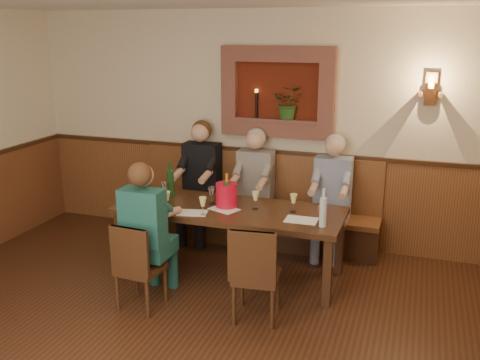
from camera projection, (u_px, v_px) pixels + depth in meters
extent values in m
cube|color=beige|center=(262.00, 128.00, 6.50)|extent=(6.00, 0.04, 2.80)
cube|color=brown|center=(260.00, 195.00, 6.72)|extent=(6.00, 0.04, 1.10)
cube|color=#381E0F|center=(261.00, 151.00, 6.56)|extent=(6.02, 0.06, 0.05)
cube|color=#5A1A0C|center=(278.00, 92.00, 6.30)|extent=(1.00, 0.02, 0.70)
cube|color=brown|center=(278.00, 54.00, 6.14)|extent=(1.36, 0.12, 0.18)
cube|color=brown|center=(276.00, 129.00, 6.38)|extent=(1.36, 0.12, 0.18)
cube|color=brown|center=(230.00, 91.00, 6.45)|extent=(0.18, 0.12, 0.70)
cube|color=brown|center=(327.00, 94.00, 6.08)|extent=(0.18, 0.12, 0.70)
cube|color=brown|center=(276.00, 120.00, 6.35)|extent=(1.00, 0.14, 0.04)
imported|color=#284F1B|center=(289.00, 103.00, 6.25)|extent=(0.35, 0.30, 0.39)
cylinder|color=black|center=(256.00, 105.00, 6.39)|extent=(0.03, 0.03, 0.30)
cylinder|color=#FFBF59|center=(256.00, 91.00, 6.34)|extent=(0.04, 0.04, 0.04)
cube|color=brown|center=(431.00, 89.00, 5.71)|extent=(0.12, 0.08, 0.35)
cylinder|color=brown|center=(420.00, 94.00, 5.70)|extent=(0.05, 0.18, 0.05)
cylinder|color=brown|center=(440.00, 95.00, 5.63)|extent=(0.05, 0.18, 0.05)
cylinder|color=#FFBF59|center=(431.00, 85.00, 5.58)|extent=(0.06, 0.06, 0.06)
cube|color=black|center=(230.00, 210.00, 5.64)|extent=(2.40, 0.90, 0.06)
cube|color=black|center=(120.00, 243.00, 5.76)|extent=(0.08, 0.08, 0.69)
cube|color=black|center=(327.00, 272.00, 5.06)|extent=(0.08, 0.08, 0.69)
cube|color=black|center=(153.00, 220.00, 6.43)|extent=(0.08, 0.08, 0.69)
cube|color=black|center=(339.00, 244.00, 5.73)|extent=(0.08, 0.08, 0.69)
cube|color=#381E0F|center=(255.00, 227.00, 6.61)|extent=(3.00, 0.40, 0.40)
cube|color=brown|center=(255.00, 211.00, 6.55)|extent=(3.00, 0.45, 0.06)
cube|color=brown|center=(260.00, 178.00, 6.63)|extent=(3.00, 0.06, 0.66)
cube|color=black|center=(142.00, 289.00, 5.09)|extent=(0.38, 0.38, 0.36)
cube|color=black|center=(141.00, 269.00, 5.03)|extent=(0.40, 0.40, 0.05)
cube|color=black|center=(129.00, 251.00, 4.81)|extent=(0.38, 0.06, 0.45)
cube|color=black|center=(257.00, 298.00, 4.89)|extent=(0.43, 0.43, 0.38)
cube|color=black|center=(257.00, 277.00, 4.83)|extent=(0.45, 0.45, 0.05)
cube|color=black|center=(253.00, 258.00, 4.59)|extent=(0.41, 0.08, 0.48)
cube|color=black|center=(197.00, 223.00, 6.68)|extent=(0.45, 0.47, 0.45)
cube|color=black|center=(202.00, 166.00, 6.66)|extent=(0.45, 0.24, 0.59)
sphere|color=#D8A384|center=(200.00, 133.00, 6.50)|extent=(0.23, 0.23, 0.23)
sphere|color=#4C2D19|center=(202.00, 130.00, 6.54)|extent=(0.25, 0.25, 0.25)
cube|color=#534F4C|center=(251.00, 230.00, 6.47)|extent=(0.43, 0.45, 0.45)
cube|color=#534F4C|center=(256.00, 173.00, 6.44)|extent=(0.43, 0.22, 0.56)
sphere|color=#D8A384|center=(255.00, 140.00, 6.29)|extent=(0.21, 0.21, 0.21)
sphere|color=#B2B2B2|center=(256.00, 138.00, 6.33)|extent=(0.23, 0.23, 0.23)
cube|color=navy|center=(328.00, 239.00, 6.18)|extent=(0.42, 0.44, 0.45)
cube|color=navy|center=(333.00, 180.00, 6.15)|extent=(0.42, 0.22, 0.55)
sphere|color=#D8A384|center=(334.00, 147.00, 6.00)|extent=(0.21, 0.21, 0.21)
sphere|color=#B2B2B2|center=(335.00, 144.00, 6.04)|extent=(0.23, 0.23, 0.23)
cube|color=navy|center=(154.00, 274.00, 5.31)|extent=(0.41, 0.43, 0.45)
cube|color=navy|center=(143.00, 217.00, 4.98)|extent=(0.41, 0.22, 0.54)
sphere|color=#D8A384|center=(143.00, 175.00, 4.91)|extent=(0.21, 0.21, 0.21)
sphere|color=#4C2D19|center=(140.00, 174.00, 4.86)|extent=(0.23, 0.23, 0.23)
cylinder|color=red|center=(227.00, 195.00, 5.63)|extent=(0.29, 0.29, 0.26)
cylinder|color=#19471E|center=(227.00, 195.00, 5.59)|extent=(0.09, 0.09, 0.28)
cylinder|color=orange|center=(227.00, 178.00, 5.54)|extent=(0.04, 0.04, 0.09)
cylinder|color=#19471E|center=(171.00, 184.00, 5.95)|extent=(0.09, 0.09, 0.31)
cylinder|color=#19471E|center=(170.00, 166.00, 5.90)|extent=(0.04, 0.04, 0.09)
cylinder|color=silver|center=(323.00, 212.00, 5.06)|extent=(0.09, 0.09, 0.29)
cylinder|color=silver|center=(324.00, 193.00, 5.01)|extent=(0.04, 0.04, 0.09)
cube|color=white|center=(143.00, 205.00, 5.72)|extent=(0.29, 0.24, 0.00)
cube|color=white|center=(224.00, 209.00, 5.59)|extent=(0.35, 0.31, 0.00)
cube|color=white|center=(301.00, 220.00, 5.27)|extent=(0.32, 0.23, 0.00)
cube|color=white|center=(192.00, 213.00, 5.47)|extent=(0.34, 0.28, 0.00)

